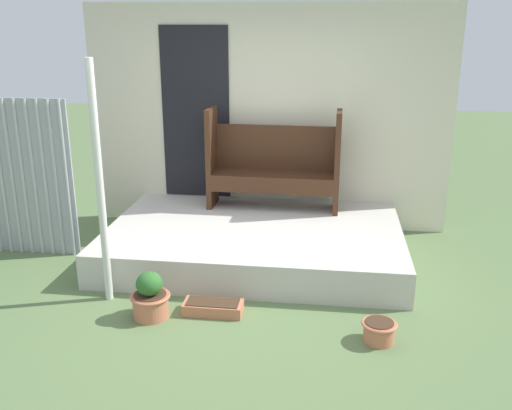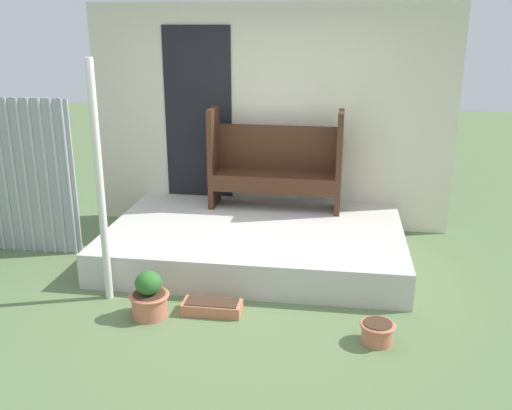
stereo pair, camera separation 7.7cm
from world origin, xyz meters
name	(u,v)px [view 1 (the left image)]	position (x,y,z in m)	size (l,w,h in m)	color
ground_plane	(241,300)	(0.00, 0.00, 0.00)	(24.00, 24.00, 0.00)	#5B7547
porch_slab	(255,241)	(-0.01, 1.01, 0.17)	(3.04, 2.02, 0.34)	beige
house_wall	(263,119)	(-0.05, 2.05, 1.30)	(4.24, 0.08, 2.60)	beige
support_post	(100,186)	(-1.19, -0.12, 1.06)	(0.07, 0.07, 2.12)	silver
bench	(274,161)	(0.11, 1.70, 0.88)	(1.49, 0.43, 1.13)	#422616
flower_pot_left	(150,298)	(-0.71, -0.39, 0.18)	(0.34, 0.34, 0.41)	#C67251
flower_pot_middle	(379,330)	(1.17, -0.54, 0.10)	(0.28, 0.28, 0.17)	#C67251
planter_box_rect	(213,307)	(-0.20, -0.26, 0.05)	(0.51, 0.21, 0.11)	#C67251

